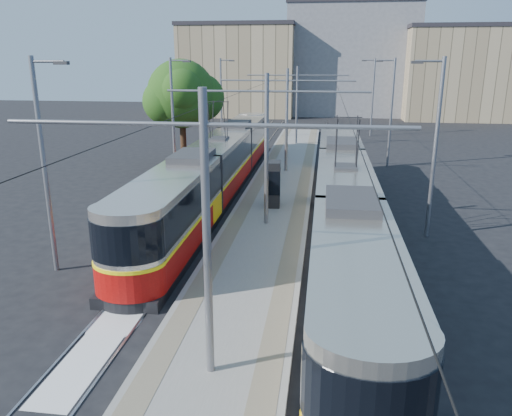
# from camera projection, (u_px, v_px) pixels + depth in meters

# --- Properties ---
(ground) EXTENTS (160.00, 160.00, 0.00)m
(ground) POSITION_uv_depth(u_px,v_px,m) (238.00, 306.00, 16.54)
(ground) COLOR black
(ground) RESTS_ON ground
(platform) EXTENTS (4.00, 50.00, 0.30)m
(platform) POSITION_uv_depth(u_px,v_px,m) (282.00, 182.00, 32.64)
(platform) COLOR gray
(platform) RESTS_ON ground
(tactile_strip_left) EXTENTS (0.70, 50.00, 0.01)m
(tactile_strip_left) POSITION_uv_depth(u_px,v_px,m) (260.00, 179.00, 32.79)
(tactile_strip_left) COLOR gray
(tactile_strip_left) RESTS_ON platform
(tactile_strip_right) EXTENTS (0.70, 50.00, 0.01)m
(tactile_strip_right) POSITION_uv_depth(u_px,v_px,m) (304.00, 181.00, 32.41)
(tactile_strip_right) COLOR gray
(tactile_strip_right) RESTS_ON platform
(rails) EXTENTS (8.71, 70.00, 0.03)m
(rails) POSITION_uv_depth(u_px,v_px,m) (282.00, 184.00, 32.68)
(rails) COLOR gray
(rails) RESTS_ON ground
(track_arrow) EXTENTS (1.20, 5.00, 0.01)m
(track_arrow) POSITION_uv_depth(u_px,v_px,m) (95.00, 348.00, 14.17)
(track_arrow) COLOR silver
(track_arrow) RESTS_ON ground
(tram_left) EXTENTS (2.43, 30.95, 5.50)m
(tram_left) POSITION_uv_depth(u_px,v_px,m) (219.00, 166.00, 30.17)
(tram_left) COLOR black
(tram_left) RESTS_ON ground
(tram_right) EXTENTS (2.43, 29.76, 5.50)m
(tram_right) POSITION_uv_depth(u_px,v_px,m) (344.00, 199.00, 22.29)
(tram_right) COLOR black
(tram_right) RESTS_ON ground
(catenary) EXTENTS (9.20, 70.00, 7.00)m
(catenary) POSITION_uv_depth(u_px,v_px,m) (279.00, 120.00, 28.69)
(catenary) COLOR gray
(catenary) RESTS_ON platform
(street_lamps) EXTENTS (15.18, 38.22, 8.00)m
(street_lamps) POSITION_uv_depth(u_px,v_px,m) (288.00, 114.00, 35.29)
(street_lamps) COLOR gray
(street_lamps) RESTS_ON ground
(shelter) EXTENTS (0.74, 1.14, 2.43)m
(shelter) POSITION_uv_depth(u_px,v_px,m) (274.00, 183.00, 26.47)
(shelter) COLOR black
(shelter) RESTS_ON platform
(tree) EXTENTS (5.47, 5.05, 7.94)m
(tree) POSITION_uv_depth(u_px,v_px,m) (187.00, 95.00, 36.51)
(tree) COLOR #382314
(tree) RESTS_ON ground
(building_left) EXTENTS (16.32, 12.24, 12.78)m
(building_left) POSITION_uv_depth(u_px,v_px,m) (240.00, 70.00, 72.98)
(building_left) COLOR tan
(building_left) RESTS_ON ground
(building_centre) EXTENTS (18.36, 14.28, 15.72)m
(building_centre) POSITION_uv_depth(u_px,v_px,m) (350.00, 59.00, 74.27)
(building_centre) COLOR gray
(building_centre) RESTS_ON ground
(building_right) EXTENTS (14.28, 10.20, 12.24)m
(building_right) POSITION_uv_depth(u_px,v_px,m) (457.00, 73.00, 67.24)
(building_right) COLOR tan
(building_right) RESTS_ON ground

